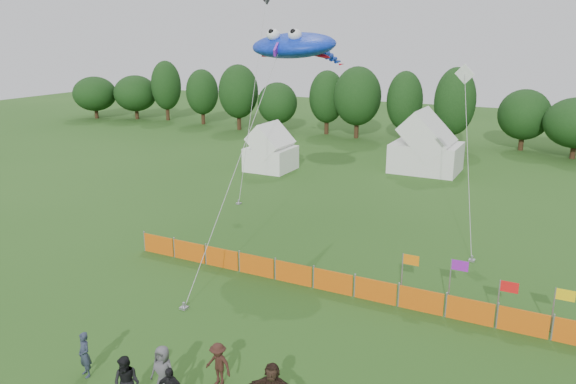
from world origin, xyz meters
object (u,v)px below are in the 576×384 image
at_px(tent_right, 426,148).
at_px(barrier_fence, 333,282).
at_px(spectator_b, 127,384).
at_px(spectator_a, 85,355).
at_px(tent_left, 271,151).
at_px(spectator_c, 218,364).
at_px(stingray_kite, 297,46).
at_px(spectator_e, 163,371).

distance_m(tent_right, barrier_fence, 24.99).
height_order(tent_right, spectator_b, tent_right).
distance_m(tent_right, spectator_a, 34.83).
height_order(spectator_a, spectator_b, spectator_b).
xyz_separation_m(tent_left, barrier_fence, (13.88, -19.31, -1.14)).
xyz_separation_m(spectator_c, stingray_kite, (-4.71, 15.24, 9.87)).
bearing_deg(tent_right, stingray_kite, -100.69).
xyz_separation_m(tent_left, spectator_b, (11.42, -29.81, -0.74)).
relative_size(tent_left, spectator_a, 2.28).
bearing_deg(spectator_e, spectator_a, -178.51).
bearing_deg(stingray_kite, spectator_c, -72.82).
bearing_deg(spectator_c, stingray_kite, 111.65).
bearing_deg(spectator_e, spectator_b, -123.40).
height_order(barrier_fence, spectator_b, spectator_b).
bearing_deg(spectator_a, tent_left, 126.04).
distance_m(spectator_b, spectator_e, 1.19).
height_order(tent_right, spectator_e, tent_right).
xyz_separation_m(spectator_a, spectator_c, (4.33, 1.65, -0.04)).
bearing_deg(stingray_kite, spectator_b, -80.62).
relative_size(spectator_a, stingray_kite, 0.09).
bearing_deg(spectator_b, spectator_c, 37.57).
relative_size(tent_right, spectator_b, 3.11).
distance_m(tent_left, spectator_a, 30.47).
distance_m(tent_left, barrier_fence, 23.81).
relative_size(tent_right, stingray_kite, 0.31).
xyz_separation_m(tent_left, spectator_a, (8.89, -29.13, -0.83)).
bearing_deg(spectator_a, spectator_c, 39.96).
relative_size(tent_right, spectator_c, 3.66).
distance_m(tent_left, spectator_c, 30.50).
bearing_deg(spectator_e, barrier_fence, 73.32).
height_order(spectator_e, stingray_kite, stingray_kite).
relative_size(spectator_c, stingray_kite, 0.08).
height_order(barrier_fence, spectator_c, spectator_c).
xyz_separation_m(spectator_a, stingray_kite, (-0.38, 16.89, 9.83)).
bearing_deg(spectator_e, tent_right, 84.89).
distance_m(barrier_fence, stingray_kite, 13.47).
distance_m(tent_left, tent_right, 13.11).
xyz_separation_m(tent_right, spectator_c, (1.35, -33.03, -1.23)).
bearing_deg(stingray_kite, tent_left, 124.82).
xyz_separation_m(spectator_a, spectator_b, (2.52, -0.69, 0.09)).
xyz_separation_m(spectator_b, stingray_kite, (-2.90, 17.58, 9.73)).
bearing_deg(spectator_c, spectator_b, -123.19).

